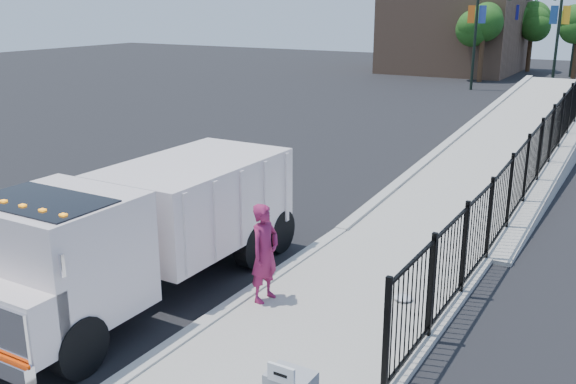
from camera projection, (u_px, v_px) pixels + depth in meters
The scene contains 16 objects.
ground at pixel (253, 295), 12.65m from camera, with size 120.00×120.00×0.00m, color black.
sidewalk at pixel (286, 367), 10.05m from camera, with size 3.55×12.00×0.12m, color #9E998E.
curb at pixel (189, 335), 10.97m from camera, with size 0.30×12.00×0.16m, color #ADAAA3.
ramp at pixel (524, 151), 24.89m from camera, with size 3.95×24.00×1.70m, color #9E998E.
iron_fence at pixel (549, 153), 20.63m from camera, with size 0.10×28.00×1.80m, color black.
truck at pixel (140, 227), 12.20m from camera, with size 2.54×7.55×2.58m.
worker at pixel (265, 253), 11.95m from camera, with size 0.69×0.45×1.90m, color maroon.
arrow_sign at pixel (281, 374), 7.32m from camera, with size 0.35×0.04×0.22m, color white.
debris at pixel (404, 298), 12.18m from camera, with size 0.37×0.37×0.09m, color silver.
light_pole_0 at pixel (481, 21), 40.83m from camera, with size 3.77×0.22×8.00m.
light_pole_1 at pixel (554, 22), 39.30m from camera, with size 3.78×0.22×8.00m.
light_pole_2 at pixel (515, 18), 48.73m from camera, with size 3.77×0.22×8.00m.
light_pole_3 at pixel (573, 18), 48.47m from camera, with size 3.78×0.22×8.00m.
tree_0 at pixel (484, 26), 45.35m from camera, with size 2.73×2.73×5.37m.
tree_2 at pixel (532, 22), 52.26m from camera, with size 2.84×2.84×5.42m.
building at pixel (455, 22), 52.31m from camera, with size 10.00×10.00×8.00m, color #8C664C.
Camera 1 is at (6.39, -9.64, 5.56)m, focal length 40.00 mm.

